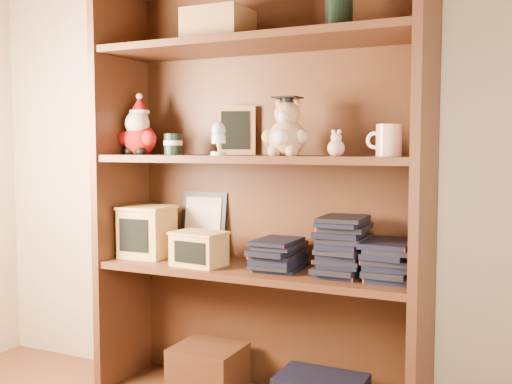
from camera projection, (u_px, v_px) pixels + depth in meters
bookcase at (261, 202)px, 2.17m from camera, size 1.20×0.35×1.60m
shelf_lower at (256, 270)px, 2.14m from camera, size 1.14×0.33×0.02m
shelf_upper at (256, 159)px, 2.11m from camera, size 1.14×0.33×0.02m
santa_plush at (139, 132)px, 2.32m from camera, size 0.17×0.13×0.25m
teachers_tin at (173, 144)px, 2.26m from camera, size 0.07×0.07×0.08m
chalkboard_plaque at (237, 131)px, 2.27m from camera, size 0.14×0.10×0.18m
egg_cup at (218, 137)px, 2.09m from camera, size 0.06×0.06×0.12m
grad_teddy_bear at (286, 133)px, 2.05m from camera, size 0.17×0.15×0.21m
pink_figurine at (336, 146)px, 1.98m from camera, size 0.06×0.06×0.09m
teacher_mug at (388, 140)px, 1.91m from camera, size 0.12×0.08×0.10m
certificate_frame at (204, 223)px, 2.39m from camera, size 0.20×0.05×0.25m
treats_box at (147, 231)px, 2.34m from camera, size 0.20×0.20×0.20m
pencils_box at (199, 248)px, 2.16m from camera, size 0.20×0.15×0.12m
book_stack_left at (277, 253)px, 2.10m from camera, size 0.14×0.20×0.11m
book_stack_mid at (343, 247)px, 2.00m from camera, size 0.14×0.20×0.19m
book_stack_right at (390, 263)px, 1.93m from camera, size 0.14×0.20×0.11m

